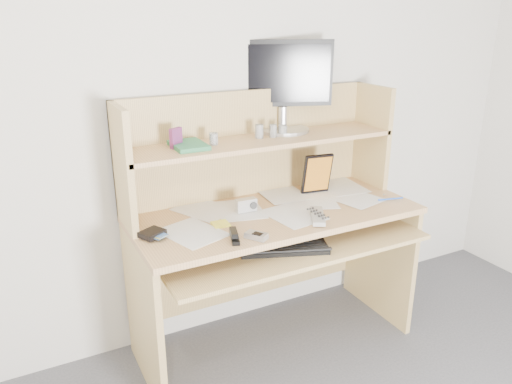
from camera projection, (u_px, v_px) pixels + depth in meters
name	position (u px, v px, depth m)	size (l,w,h in m)	color
back_wall	(246.00, 99.00, 2.53)	(3.60, 0.04, 2.50)	silver
desk	(268.00, 216.00, 2.52)	(1.40, 0.70, 1.30)	tan
paper_clutter	(276.00, 211.00, 2.43)	(1.32, 0.54, 0.01)	white
keyboard	(284.00, 247.00, 2.25)	(0.42, 0.27, 0.03)	black
tv_remote	(318.00, 216.00, 2.33)	(0.06, 0.21, 0.02)	#979792
flip_phone	(256.00, 235.00, 2.13)	(0.05, 0.10, 0.03)	#A8A8AA
stapler	(235.00, 235.00, 2.11)	(0.03, 0.12, 0.04)	black
wallet	(152.00, 234.00, 2.14)	(0.10, 0.08, 0.03)	black
sticky_note_pad	(221.00, 224.00, 2.27)	(0.07, 0.07, 0.01)	#FFE443
digital_camera	(246.00, 205.00, 2.41)	(0.10, 0.04, 0.06)	#BEBDC0
game_case	(317.00, 174.00, 2.62)	(0.16, 0.02, 0.22)	black
blue_pen	(391.00, 199.00, 2.57)	(0.01, 0.01, 0.14)	blue
card_box	(176.00, 138.00, 2.26)	(0.07, 0.02, 0.09)	#A41516
shelf_book	(189.00, 145.00, 2.28)	(0.15, 0.20, 0.02)	#307A42
chip_stack_a	(214.00, 139.00, 2.33)	(0.04, 0.04, 0.06)	black
chip_stack_b	(259.00, 131.00, 2.45)	(0.04, 0.04, 0.07)	white
chip_stack_c	(282.00, 131.00, 2.50)	(0.04, 0.04, 0.05)	black
chip_stack_d	(273.00, 131.00, 2.47)	(0.04, 0.04, 0.06)	white
monitor	(282.00, 83.00, 2.54)	(0.51, 0.27, 0.46)	#B7B8BC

